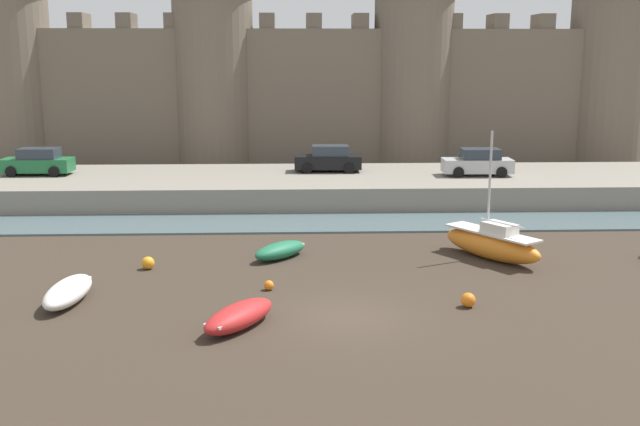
{
  "coord_description": "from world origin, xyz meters",
  "views": [
    {
      "loc": [
        -1.7,
        -23.2,
        8.31
      ],
      "look_at": [
        -0.63,
        4.73,
        2.5
      ],
      "focal_mm": 42.0,
      "sensor_mm": 36.0,
      "label": 1
    }
  ],
  "objects_px": {
    "rowboat_foreground_right": "(239,316)",
    "mooring_buoy_near_channel": "(468,300)",
    "car_quay_east": "(329,159)",
    "car_quay_west": "(38,162)",
    "rowboat_foreground_centre": "(280,250)",
    "mooring_buoy_mid_mud": "(269,285)",
    "sailboat_foreground_left": "(492,243)",
    "mooring_buoy_near_shore": "(148,263)",
    "rowboat_near_channel_left": "(68,291)",
    "car_quay_centre_west": "(478,163)"
  },
  "relations": [
    {
      "from": "rowboat_near_channel_left",
      "to": "mooring_buoy_near_shore",
      "type": "xyz_separation_m",
      "value": [
        1.97,
        4.1,
        -0.15
      ]
    },
    {
      "from": "mooring_buoy_mid_mud",
      "to": "car_quay_west",
      "type": "height_order",
      "value": "car_quay_west"
    },
    {
      "from": "mooring_buoy_near_shore",
      "to": "mooring_buoy_mid_mud",
      "type": "bearing_deg",
      "value": -30.92
    },
    {
      "from": "mooring_buoy_near_shore",
      "to": "mooring_buoy_mid_mud",
      "type": "height_order",
      "value": "mooring_buoy_near_shore"
    },
    {
      "from": "car_quay_east",
      "to": "mooring_buoy_mid_mud",
      "type": "bearing_deg",
      "value": -99.07
    },
    {
      "from": "mooring_buoy_near_channel",
      "to": "car_quay_west",
      "type": "distance_m",
      "value": 30.08
    },
    {
      "from": "sailboat_foreground_left",
      "to": "car_quay_east",
      "type": "height_order",
      "value": "sailboat_foreground_left"
    },
    {
      "from": "sailboat_foreground_left",
      "to": "car_quay_west",
      "type": "height_order",
      "value": "sailboat_foreground_left"
    },
    {
      "from": "sailboat_foreground_left",
      "to": "car_quay_centre_west",
      "type": "bearing_deg",
      "value": 78.7
    },
    {
      "from": "rowboat_near_channel_left",
      "to": "mooring_buoy_mid_mud",
      "type": "bearing_deg",
      "value": 9.45
    },
    {
      "from": "rowboat_foreground_centre",
      "to": "sailboat_foreground_left",
      "type": "distance_m",
      "value": 8.91
    },
    {
      "from": "rowboat_foreground_right",
      "to": "mooring_buoy_near_channel",
      "type": "relative_size",
      "value": 6.62
    },
    {
      "from": "rowboat_foreground_right",
      "to": "rowboat_near_channel_left",
      "type": "distance_m",
      "value": 6.65
    },
    {
      "from": "rowboat_near_channel_left",
      "to": "sailboat_foreground_left",
      "type": "bearing_deg",
      "value": 17.59
    },
    {
      "from": "rowboat_foreground_centre",
      "to": "mooring_buoy_near_shore",
      "type": "xyz_separation_m",
      "value": [
        -5.27,
        -1.45,
        -0.1
      ]
    },
    {
      "from": "rowboat_foreground_right",
      "to": "rowboat_near_channel_left",
      "type": "xyz_separation_m",
      "value": [
        -6.08,
        2.71,
        0.0
      ]
    },
    {
      "from": "rowboat_foreground_centre",
      "to": "sailboat_foreground_left",
      "type": "relative_size",
      "value": 0.52
    },
    {
      "from": "rowboat_near_channel_left",
      "to": "mooring_buoy_near_channel",
      "type": "xyz_separation_m",
      "value": [
        13.71,
        -1.02,
        -0.15
      ]
    },
    {
      "from": "car_quay_east",
      "to": "car_quay_centre_west",
      "type": "bearing_deg",
      "value": -12.45
    },
    {
      "from": "rowboat_foreground_right",
      "to": "rowboat_foreground_centre",
      "type": "distance_m",
      "value": 8.34
    },
    {
      "from": "mooring_buoy_near_shore",
      "to": "car_quay_east",
      "type": "distance_m",
      "value": 18.74
    },
    {
      "from": "rowboat_near_channel_left",
      "to": "car_quay_west",
      "type": "xyz_separation_m",
      "value": [
        -7.51,
        20.2,
        1.76
      ]
    },
    {
      "from": "mooring_buoy_mid_mud",
      "to": "mooring_buoy_near_channel",
      "type": "bearing_deg",
      "value": -17.65
    },
    {
      "from": "rowboat_foreground_centre",
      "to": "car_quay_east",
      "type": "xyz_separation_m",
      "value": [
        2.8,
        15.35,
        1.81
      ]
    },
    {
      "from": "rowboat_foreground_centre",
      "to": "sailboat_foreground_left",
      "type": "height_order",
      "value": "sailboat_foreground_left"
    },
    {
      "from": "sailboat_foreground_left",
      "to": "mooring_buoy_near_channel",
      "type": "distance_m",
      "value": 6.62
    },
    {
      "from": "mooring_buoy_mid_mud",
      "to": "rowboat_foreground_centre",
      "type": "bearing_deg",
      "value": 85.41
    },
    {
      "from": "car_quay_east",
      "to": "car_quay_west",
      "type": "xyz_separation_m",
      "value": [
        -17.56,
        -0.7,
        0.0
      ]
    },
    {
      "from": "rowboat_foreground_right",
      "to": "rowboat_near_channel_left",
      "type": "height_order",
      "value": "rowboat_near_channel_left"
    },
    {
      "from": "rowboat_foreground_centre",
      "to": "rowboat_near_channel_left",
      "type": "height_order",
      "value": "rowboat_near_channel_left"
    },
    {
      "from": "sailboat_foreground_left",
      "to": "mooring_buoy_mid_mud",
      "type": "xyz_separation_m",
      "value": [
        -9.25,
        -3.97,
        -0.49
      ]
    },
    {
      "from": "sailboat_foreground_left",
      "to": "rowboat_near_channel_left",
      "type": "distance_m",
      "value": 16.94
    },
    {
      "from": "mooring_buoy_near_channel",
      "to": "mooring_buoy_mid_mud",
      "type": "xyz_separation_m",
      "value": [
        -6.82,
        2.17,
        -0.07
      ]
    },
    {
      "from": "mooring_buoy_mid_mud",
      "to": "rowboat_near_channel_left",
      "type": "bearing_deg",
      "value": -170.55
    },
    {
      "from": "mooring_buoy_near_channel",
      "to": "car_quay_centre_west",
      "type": "height_order",
      "value": "car_quay_centre_west"
    },
    {
      "from": "sailboat_foreground_left",
      "to": "car_quay_east",
      "type": "relative_size",
      "value": 1.29
    },
    {
      "from": "mooring_buoy_near_shore",
      "to": "car_quay_east",
      "type": "relative_size",
      "value": 0.12
    },
    {
      "from": "rowboat_foreground_centre",
      "to": "car_quay_east",
      "type": "distance_m",
      "value": 15.71
    },
    {
      "from": "mooring_buoy_near_channel",
      "to": "car_quay_centre_west",
      "type": "bearing_deg",
      "value": 75.43
    },
    {
      "from": "rowboat_foreground_centre",
      "to": "mooring_buoy_near_channel",
      "type": "xyz_separation_m",
      "value": [
        6.47,
        -6.57,
        -0.11
      ]
    },
    {
      "from": "rowboat_near_channel_left",
      "to": "car_quay_west",
      "type": "relative_size",
      "value": 0.85
    },
    {
      "from": "rowboat_foreground_right",
      "to": "mooring_buoy_mid_mud",
      "type": "height_order",
      "value": "rowboat_foreground_right"
    },
    {
      "from": "mooring_buoy_near_shore",
      "to": "mooring_buoy_near_channel",
      "type": "bearing_deg",
      "value": -23.55
    },
    {
      "from": "sailboat_foreground_left",
      "to": "mooring_buoy_near_channel",
      "type": "height_order",
      "value": "sailboat_foreground_left"
    },
    {
      "from": "car_quay_centre_west",
      "to": "mooring_buoy_near_channel",
      "type": "bearing_deg",
      "value": -104.57
    },
    {
      "from": "car_quay_centre_west",
      "to": "car_quay_east",
      "type": "height_order",
      "value": "same"
    },
    {
      "from": "rowboat_foreground_right",
      "to": "rowboat_near_channel_left",
      "type": "bearing_deg",
      "value": 155.93
    },
    {
      "from": "sailboat_foreground_left",
      "to": "car_quay_east",
      "type": "bearing_deg",
      "value": 111.13
    },
    {
      "from": "mooring_buoy_near_channel",
      "to": "rowboat_near_channel_left",
      "type": "bearing_deg",
      "value": 175.74
    },
    {
      "from": "rowboat_near_channel_left",
      "to": "car_quay_centre_west",
      "type": "xyz_separation_m",
      "value": [
        18.91,
        18.94,
        1.76
      ]
    }
  ]
}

